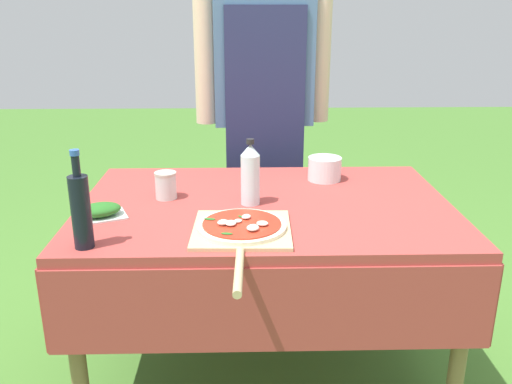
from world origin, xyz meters
name	(u,v)px	position (x,y,z in m)	size (l,w,h in m)	color
ground_plane	(264,370)	(0.00, 0.00, 0.00)	(12.00, 12.00, 0.00)	#477A2D
prep_table	(265,225)	(0.00, 0.00, 0.64)	(1.36, 0.92, 0.73)	#A83D38
person_cook	(263,91)	(0.02, 0.77, 1.02)	(0.65, 0.24, 1.73)	#70604C
pizza_on_peel	(242,229)	(-0.09, -0.28, 0.74)	(0.32, 0.57, 0.05)	#D1B27F
oil_bottle	(81,210)	(-0.55, -0.37, 0.85)	(0.06, 0.06, 0.30)	black
water_bottle	(250,174)	(-0.06, -0.01, 0.84)	(0.07, 0.07, 0.24)	silver
herb_container	(100,211)	(-0.57, -0.13, 0.75)	(0.20, 0.17, 0.05)	silver
mixing_tub	(325,169)	(0.25, 0.27, 0.78)	(0.14, 0.14, 0.09)	silver
sauce_jar	(166,187)	(-0.37, 0.06, 0.77)	(0.08, 0.08, 0.10)	silver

